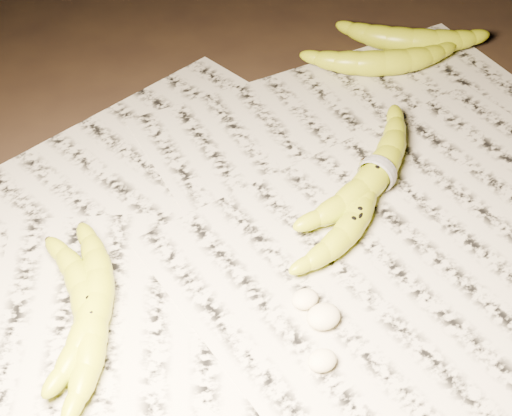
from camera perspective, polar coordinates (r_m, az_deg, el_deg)
name	(u,v)px	position (r m, az deg, el deg)	size (l,w,h in m)	color
ground	(270,252)	(0.82, 1.09, -3.51)	(3.00, 3.00, 0.00)	black
newspaper_patch	(290,239)	(0.82, 2.73, -2.48)	(0.90, 0.70, 0.01)	#B9B59F
banana_left_a	(89,313)	(0.75, -13.20, -8.17)	(0.20, 0.06, 0.04)	#ABB516
banana_left_b	(95,300)	(0.76, -12.72, -7.19)	(0.19, 0.06, 0.04)	#ABB516
banana_center	(354,220)	(0.82, 7.86, -0.93)	(0.18, 0.05, 0.03)	#ABB516
banana_taped	(377,171)	(0.88, 9.69, 2.90)	(0.23, 0.06, 0.04)	#ABB516
banana_upper_a	(383,61)	(1.08, 10.13, 11.52)	(0.20, 0.06, 0.04)	#ABB516
banana_upper_b	(412,39)	(1.14, 12.38, 13.08)	(0.19, 0.06, 0.04)	#ABB516
measuring_tape	(377,171)	(0.88, 9.69, 2.90)	(0.05, 0.05, 0.00)	white
flesh_chunk_a	(324,314)	(0.74, 5.44, -8.45)	(0.04, 0.03, 0.02)	beige
flesh_chunk_b	(323,358)	(0.71, 5.35, -11.87)	(0.03, 0.02, 0.02)	beige
flesh_chunk_c	(305,297)	(0.75, 3.96, -7.09)	(0.03, 0.02, 0.02)	beige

